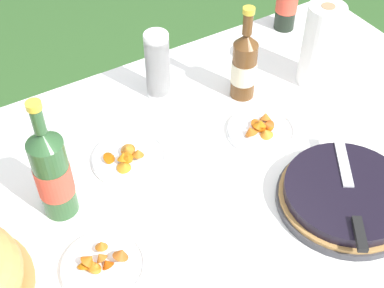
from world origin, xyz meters
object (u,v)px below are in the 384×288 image
object	(u,v)px
cider_bottle_green	(52,173)
snack_plate_far	(129,157)
paper_towel_roll	(320,46)
snack_plate_left	(103,265)
snack_plate_near	(261,129)
cup_stack	(158,65)
berry_tart	(346,196)
cider_bottle_amber	(244,65)
serving_knife	(351,196)

from	to	relation	value
cider_bottle_green	snack_plate_far	bearing A→B (deg)	15.67
cider_bottle_green	paper_towel_roll	bearing A→B (deg)	4.88
snack_plate_left	paper_towel_roll	distance (m)	0.90
snack_plate_near	cup_stack	bearing A→B (deg)	119.20
berry_tart	paper_towel_roll	world-z (taller)	paper_towel_roll
snack_plate_near	paper_towel_roll	distance (m)	0.32
berry_tart	cider_bottle_green	size ratio (longest dim) A/B	0.99
berry_tart	cider_bottle_green	bearing A→B (deg)	150.57
berry_tart	cider_bottle_amber	size ratio (longest dim) A/B	1.15
cider_bottle_green	cider_bottle_amber	bearing A→B (deg)	11.94
berry_tart	cider_bottle_amber	world-z (taller)	cider_bottle_amber
serving_knife	cup_stack	distance (m)	0.66
cider_bottle_green	cider_bottle_amber	xyz separation A→B (m)	(0.63, 0.13, -0.02)
snack_plate_near	snack_plate_left	bearing A→B (deg)	-162.77
snack_plate_near	paper_towel_roll	bearing A→B (deg)	20.89
cider_bottle_green	paper_towel_roll	xyz separation A→B (m)	(0.86, 0.07, 0.00)
cider_bottle_amber	snack_plate_near	xyz separation A→B (m)	(-0.05, -0.17, -0.10)
berry_tart	paper_towel_roll	xyz separation A→B (m)	(0.25, 0.42, 0.10)
paper_towel_roll	cider_bottle_amber	bearing A→B (deg)	165.52
serving_knife	snack_plate_left	distance (m)	0.60
snack_plate_far	snack_plate_near	bearing A→B (deg)	-14.22
cider_bottle_green	snack_plate_left	bearing A→B (deg)	-84.93
snack_plate_near	snack_plate_far	bearing A→B (deg)	165.78
cider_bottle_amber	snack_plate_far	size ratio (longest dim) A/B	1.45
cup_stack	snack_plate_near	size ratio (longest dim) A/B	1.10
cup_stack	cider_bottle_green	size ratio (longest dim) A/B	0.63
cup_stack	snack_plate_far	size ratio (longest dim) A/B	1.05
cider_bottle_green	snack_plate_left	world-z (taller)	cider_bottle_green
cider_bottle_amber	cup_stack	bearing A→B (deg)	148.64
cup_stack	paper_towel_roll	world-z (taller)	paper_towel_roll
snack_plate_left	snack_plate_far	size ratio (longest dim) A/B	0.96
paper_towel_roll	cider_bottle_green	bearing A→B (deg)	-175.12
snack_plate_far	berry_tart	bearing A→B (deg)	-45.54
cider_bottle_amber	snack_plate_left	bearing A→B (deg)	-150.85
snack_plate_left	snack_plate_far	world-z (taller)	same
cider_bottle_green	snack_plate_near	distance (m)	0.59
cider_bottle_green	snack_plate_far	xyz separation A→B (m)	(0.21, 0.06, -0.12)
snack_plate_near	snack_plate_far	size ratio (longest dim) A/B	0.96
cider_bottle_green	paper_towel_roll	size ratio (longest dim) A/B	1.30
snack_plate_far	cider_bottle_amber	bearing A→B (deg)	9.99
cup_stack	paper_towel_roll	distance (m)	0.49
cup_stack	snack_plate_far	world-z (taller)	cup_stack
snack_plate_near	cider_bottle_green	bearing A→B (deg)	176.72
cup_stack	cider_bottle_green	distance (m)	0.49
snack_plate_left	serving_knife	bearing A→B (deg)	-15.61
cider_bottle_amber	paper_towel_roll	size ratio (longest dim) A/B	1.13
cider_bottle_green	snack_plate_far	distance (m)	0.25
serving_knife	paper_towel_roll	size ratio (longest dim) A/B	1.24
snack_plate_near	paper_towel_roll	size ratio (longest dim) A/B	0.74
berry_tart	cider_bottle_green	world-z (taller)	cider_bottle_green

